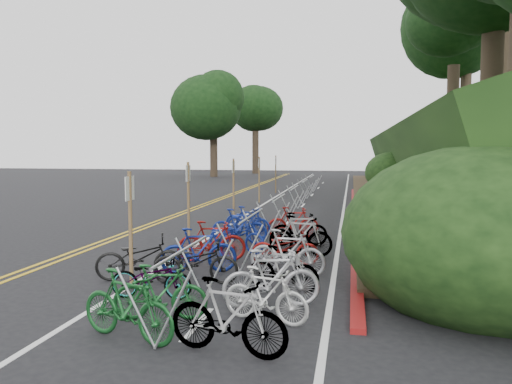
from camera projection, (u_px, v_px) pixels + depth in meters
ground at (88, 283)px, 10.78m from camera, size 120.00×120.00×0.00m
road_markings at (229, 220)px, 20.53m from camera, size 7.47×80.00×0.01m
red_curb at (354, 216)px, 21.44m from camera, size 0.25×28.00×0.10m
embankment at (492, 156)px, 26.74m from camera, size 14.30×48.14×9.11m
tree_cluster at (427, 1)px, 29.52m from camera, size 32.60×54.17×18.66m
bike_rack_front at (183, 270)px, 8.30m from camera, size 1.17×2.65×1.22m
bike_racks_rest at (295, 194)px, 22.86m from camera, size 1.14×23.00×1.17m
signpost_near at (130, 221)px, 10.34m from camera, size 0.08×0.40×2.43m
signposts_rest at (248, 180)px, 24.24m from camera, size 0.08×18.40×2.50m
bike_front at (139, 257)px, 11.04m from camera, size 1.34×2.01×1.00m
bike_valet at (244, 249)px, 11.94m from camera, size 3.30×12.16×1.08m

